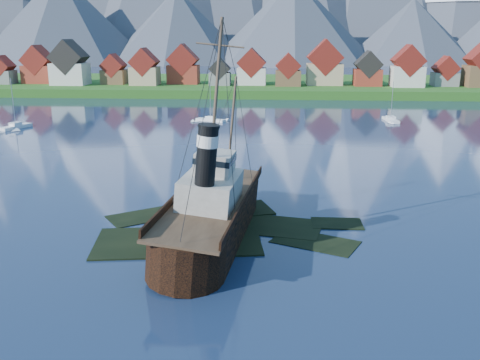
# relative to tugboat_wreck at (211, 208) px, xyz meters

# --- Properties ---
(ground) EXTENTS (1400.00, 1400.00, 0.00)m
(ground) POSITION_rel_tugboat_wreck_xyz_m (-0.34, -0.70, -3.14)
(ground) COLOR #172643
(ground) RESTS_ON ground
(shoal) EXTENTS (31.71, 21.24, 1.14)m
(shoal) POSITION_rel_tugboat_wreck_xyz_m (1.44, 1.45, -3.48)
(shoal) COLOR black
(shoal) RESTS_ON ground
(shore_bank) EXTENTS (600.00, 80.00, 3.20)m
(shore_bank) POSITION_rel_tugboat_wreck_xyz_m (-0.34, 169.30, -3.14)
(shore_bank) COLOR #254D16
(shore_bank) RESTS_ON ground
(seawall) EXTENTS (600.00, 2.50, 2.00)m
(seawall) POSITION_rel_tugboat_wreck_xyz_m (-0.34, 131.30, -3.14)
(seawall) COLOR #3F3D38
(seawall) RESTS_ON ground
(town) EXTENTS (250.96, 16.69, 17.30)m
(town) POSITION_rel_tugboat_wreck_xyz_m (-33.46, 151.48, 5.85)
(town) COLOR maroon
(town) RESTS_ON ground
(tugboat_wreck) EXTENTS (7.32, 31.56, 25.01)m
(tugboat_wreck) POSITION_rel_tugboat_wreck_xyz_m (0.00, 0.00, 0.00)
(tugboat_wreck) COLOR black
(tugboat_wreck) RESTS_ON ground
(sailboat_b) EXTENTS (4.98, 8.92, 12.61)m
(sailboat_b) POSITION_rel_tugboat_wreck_xyz_m (-55.35, 66.88, -2.84)
(sailboat_b) COLOR white
(sailboat_b) RESTS_ON ground
(sailboat_c) EXTENTS (8.17, 4.94, 10.34)m
(sailboat_c) POSITION_rel_tugboat_wreck_xyz_m (-9.79, 81.17, -2.90)
(sailboat_c) COLOR white
(sailboat_c) RESTS_ON ground
(sailboat_e) EXTENTS (2.91, 9.37, 10.72)m
(sailboat_e) POSITION_rel_tugboat_wreck_xyz_m (37.23, 84.39, -2.90)
(sailboat_e) COLOR white
(sailboat_e) RESTS_ON ground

